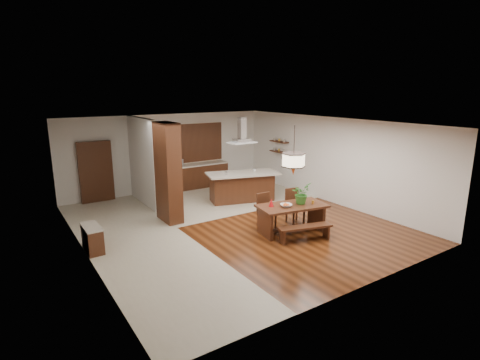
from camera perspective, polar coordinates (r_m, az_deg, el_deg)
room_shell at (r=10.45m, az=-1.37°, el=4.11°), size 9.00×9.04×2.92m
tile_hallway at (r=9.90m, az=-15.09°, el=-9.34°), size 2.50×9.00×0.01m
tile_kitchen at (r=13.63m, az=-2.48°, el=-2.50°), size 5.50×4.00×0.01m
soffit_band at (r=10.35m, az=-1.40°, el=8.61°), size 8.00×9.00×0.02m
partition_pier at (r=10.99m, az=-10.91°, el=1.09°), size 0.45×1.00×2.90m
partition_stub at (r=12.92m, az=-14.54°, el=2.76°), size 0.18×2.40×2.90m
hallway_console at (r=9.73m, az=-21.56°, el=-8.30°), size 0.37×0.88×0.63m
hallway_doorway at (r=13.70m, az=-21.11°, el=1.17°), size 1.10×0.20×2.10m
rear_counter at (r=14.84m, az=-6.72°, el=0.63°), size 2.60×0.62×0.95m
kitchen_window at (r=14.84m, az=-7.32°, el=5.62°), size 2.60×0.08×1.50m
shelf_lower at (r=14.89m, az=5.95°, el=4.32°), size 0.26×0.90×0.04m
shelf_upper at (r=14.83m, az=5.99°, el=5.84°), size 0.26×0.90×0.04m
dining_table at (r=10.23m, az=7.90°, el=-4.88°), size 1.98×1.23×0.77m
dining_bench at (r=9.82m, az=9.85°, el=-8.00°), size 1.46×0.69×0.40m
dining_chair_left at (r=10.50m, az=4.13°, el=-4.74°), size 0.45×0.45×0.97m
dining_chair_right at (r=10.93m, az=8.44°, el=-4.00°), size 0.50×0.50×1.01m
pendant_lantern at (r=9.83m, az=8.22°, el=4.45°), size 0.64×0.64×1.31m
foliage_plant at (r=10.26m, az=9.29°, el=-2.01°), size 0.65×0.61×0.57m
fruit_bowl at (r=9.98m, az=7.04°, el=-3.87°), size 0.40×0.40×0.07m
napkin_cone at (r=9.95m, az=4.79°, el=-3.46°), size 0.17×0.17×0.21m
gold_ornament at (r=10.35m, az=11.05°, el=-3.32°), size 0.07×0.07×0.09m
kitchen_island at (r=12.97m, az=0.31°, el=-0.98°), size 2.65×1.71×1.01m
range_hood at (r=12.62m, az=0.31°, el=7.61°), size 0.90×0.55×0.87m
island_cup at (r=12.98m, az=2.19°, el=1.47°), size 0.14×0.14×0.09m
microwave at (r=14.37m, az=-9.75°, el=2.57°), size 0.56×0.46×0.26m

